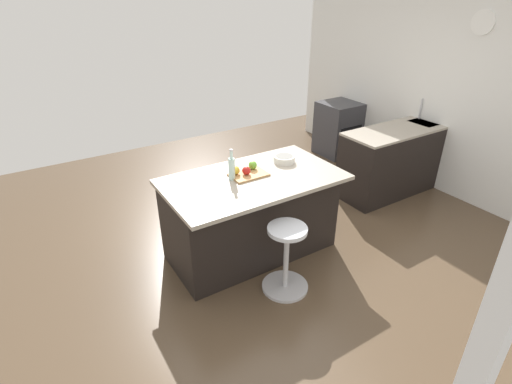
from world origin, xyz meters
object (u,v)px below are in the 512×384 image
stool_by_window (286,261)px  cutting_board (249,175)px  fruit_bowl (284,159)px  apple_yellow (235,170)px  apple_green (253,165)px  water_bottle (232,168)px  kitchen_island (251,215)px  oven_range (338,129)px  apple_red (246,171)px

stool_by_window → cutting_board: size_ratio=1.89×
cutting_board → fruit_bowl: fruit_bowl is taller
apple_yellow → apple_green: 0.21m
apple_yellow → water_bottle: bearing=38.4°
kitchen_island → apple_yellow: bearing=-31.5°
oven_range → stool_by_window: bearing=40.0°
apple_yellow → water_bottle: (0.07, 0.05, 0.06)m
apple_red → fruit_bowl: bearing=-170.1°
fruit_bowl → apple_green: bearing=1.7°
fruit_bowl → apple_yellow: bearing=2.6°
stool_by_window → apple_yellow: (0.09, -0.75, 0.64)m
kitchen_island → apple_red: bearing=-20.5°
kitchen_island → cutting_board: size_ratio=4.86×
kitchen_island → fruit_bowl: 0.69m
apple_yellow → fruit_bowl: 0.61m
apple_yellow → cutting_board: bearing=152.3°
cutting_board → apple_green: apple_green is taller
apple_red → fruit_bowl: 0.53m
kitchen_island → stool_by_window: (0.04, 0.68, -0.14)m
cutting_board → apple_yellow: 0.14m
apple_yellow → apple_green: size_ratio=1.01×
fruit_bowl → water_bottle: bearing=6.8°
water_bottle → oven_range: bearing=-151.1°
oven_range → cutting_board: (2.72, 1.60, 0.47)m
stool_by_window → water_bottle: water_bottle is taller
apple_green → water_bottle: (0.28, 0.07, 0.06)m
cutting_board → apple_red: apple_red is taller
cutting_board → apple_yellow: size_ratio=4.20×
stool_by_window → apple_red: size_ratio=8.04×
water_bottle → stool_by_window: bearing=102.6°
stool_by_window → apple_green: (-0.12, -0.77, 0.64)m
oven_range → stool_by_window: oven_range is taller
apple_red → apple_yellow: bearing=-35.9°
cutting_board → oven_range: bearing=-149.4°
stool_by_window → oven_range: bearing=-140.0°
oven_range → apple_green: size_ratio=10.23×
cutting_board → water_bottle: 0.21m
kitchen_island → apple_yellow: (0.13, -0.08, 0.51)m
stool_by_window → kitchen_island: bearing=-93.2°
cutting_board → fruit_bowl: bearing=-169.9°
cutting_board → apple_yellow: (0.11, -0.06, 0.05)m
oven_range → fruit_bowl: bearing=34.3°
apple_red → apple_green: size_ratio=0.99×
apple_green → apple_yellow: bearing=4.4°
stool_by_window → apple_green: apple_green is taller
kitchen_island → apple_red: apple_red is taller
fruit_bowl → cutting_board: bearing=10.1°
stool_by_window → apple_red: 0.94m
apple_red → apple_yellow: 0.11m
water_bottle → fruit_bowl: 0.68m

